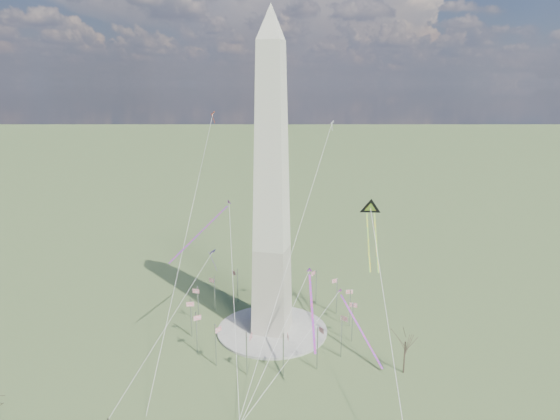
# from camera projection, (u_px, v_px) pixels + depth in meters

# --- Properties ---
(ground) EXTENTS (2000.00, 2000.00, 0.00)m
(ground) POSITION_uv_depth(u_px,v_px,m) (272.00, 331.00, 163.60)
(ground) COLOR #41542A
(ground) RESTS_ON ground
(plaza) EXTENTS (36.00, 36.00, 0.80)m
(plaza) POSITION_uv_depth(u_px,v_px,m) (272.00, 330.00, 163.50)
(plaza) COLOR #AEAB9F
(plaza) RESTS_ON ground
(washington_monument) EXTENTS (15.56, 15.56, 100.00)m
(washington_monument) POSITION_uv_depth(u_px,v_px,m) (272.00, 188.00, 151.83)
(washington_monument) COLOR #A69F8B
(washington_monument) RESTS_ON plaza
(flagpole_ring) EXTENTS (54.40, 54.40, 13.00)m
(flagpole_ring) POSITION_uv_depth(u_px,v_px,m) (272.00, 311.00, 161.82)
(flagpole_ring) COLOR silver
(flagpole_ring) RESTS_ON ground
(tree_near) EXTENTS (8.21, 8.21, 14.37)m
(tree_near) POSITION_uv_depth(u_px,v_px,m) (406.00, 339.00, 137.67)
(tree_near) COLOR #4C362E
(tree_near) RESTS_ON ground
(kite_delta_black) EXTENTS (9.03, 22.16, 18.09)m
(kite_delta_black) POSITION_uv_depth(u_px,v_px,m) (371.00, 212.00, 159.61)
(kite_delta_black) COLOR black
(kite_delta_black) RESTS_ON ground
(kite_diamond_purple) EXTENTS (2.20, 2.80, 8.17)m
(kite_diamond_purple) POSITION_uv_depth(u_px,v_px,m) (213.00, 254.00, 169.19)
(kite_diamond_purple) COLOR navy
(kite_diamond_purple) RESTS_ON ground
(kite_streamer_left) EXTENTS (7.30, 21.48, 15.10)m
(kite_streamer_left) POSITION_uv_depth(u_px,v_px,m) (311.00, 298.00, 136.16)
(kite_streamer_left) COLOR #FF2830
(kite_streamer_left) RESTS_ON ground
(kite_streamer_mid) EXTENTS (13.31, 20.04, 15.69)m
(kite_streamer_mid) POSITION_uv_depth(u_px,v_px,m) (209.00, 223.00, 151.63)
(kite_streamer_mid) COLOR #FF2830
(kite_streamer_mid) RESTS_ON ground
(kite_streamer_right) EXTENTS (16.34, 18.44, 15.99)m
(kite_streamer_right) POSITION_uv_depth(u_px,v_px,m) (353.00, 316.00, 151.18)
(kite_streamer_right) COLOR #FF2830
(kite_streamer_right) RESTS_ON ground
(kite_small_red) EXTENTS (1.40, 2.13, 4.62)m
(kite_small_red) POSITION_uv_depth(u_px,v_px,m) (213.00, 115.00, 195.19)
(kite_small_red) COLOR red
(kite_small_red) RESTS_ON ground
(kite_small_white) EXTENTS (1.35, 1.36, 3.89)m
(kite_small_white) POSITION_uv_depth(u_px,v_px,m) (332.00, 123.00, 191.24)
(kite_small_white) COLOR white
(kite_small_white) RESTS_ON ground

